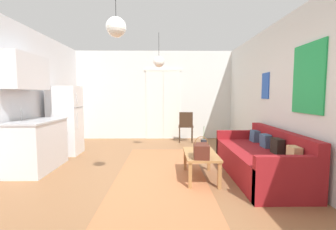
% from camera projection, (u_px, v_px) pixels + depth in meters
% --- Properties ---
extents(ground_plane, '(5.34, 8.04, 0.10)m').
position_uv_depth(ground_plane, '(144.00, 186.00, 3.62)').
color(ground_plane, '#8E603D').
extents(wall_back, '(4.94, 0.13, 2.70)m').
position_uv_depth(wall_back, '(155.00, 96.00, 7.26)').
color(wall_back, silver).
rests_on(wall_back, ground_plane).
extents(wall_right, '(0.12, 7.64, 2.70)m').
position_uv_depth(wall_right, '(303.00, 96.00, 3.54)').
color(wall_right, silver).
rests_on(wall_right, ground_plane).
extents(area_rug, '(1.45, 3.57, 0.01)m').
position_uv_depth(area_rug, '(161.00, 174.00, 4.01)').
color(area_rug, '#B26B42').
rests_on(area_rug, ground_plane).
extents(couch, '(0.89, 2.13, 0.78)m').
position_uv_depth(couch, '(262.00, 161.00, 3.89)').
color(couch, maroon).
rests_on(couch, ground_plane).
extents(coffee_table, '(0.51, 0.91, 0.42)m').
position_uv_depth(coffee_table, '(201.00, 157.00, 3.79)').
color(coffee_table, '#A87542').
rests_on(coffee_table, ground_plane).
extents(bamboo_vase, '(0.10, 0.10, 0.42)m').
position_uv_depth(bamboo_vase, '(204.00, 145.00, 3.89)').
color(bamboo_vase, '#2D2D33').
rests_on(bamboo_vase, coffee_table).
extents(handbag, '(0.24, 0.32, 0.33)m').
position_uv_depth(handbag, '(201.00, 151.00, 3.49)').
color(handbag, '#512319').
rests_on(handbag, coffee_table).
extents(refrigerator, '(0.66, 0.59, 1.56)m').
position_uv_depth(refrigerator, '(65.00, 120.00, 5.35)').
color(refrigerator, white).
rests_on(refrigerator, ground_plane).
extents(kitchen_counter, '(0.63, 1.19, 2.07)m').
position_uv_depth(kitchen_counter, '(35.00, 127.00, 4.21)').
color(kitchen_counter, silver).
rests_on(kitchen_counter, ground_plane).
extents(accent_chair, '(0.45, 0.43, 0.88)m').
position_uv_depth(accent_chair, '(186.00, 125.00, 6.69)').
color(accent_chair, '#382619').
rests_on(accent_chair, ground_plane).
extents(pendant_lamp_near, '(0.25, 0.25, 0.63)m').
position_uv_depth(pendant_lamp_near, '(116.00, 27.00, 2.88)').
color(pendant_lamp_near, black).
extents(pendant_lamp_far, '(0.24, 0.24, 0.74)m').
position_uv_depth(pendant_lamp_far, '(159.00, 62.00, 5.07)').
color(pendant_lamp_far, black).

